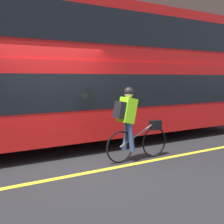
% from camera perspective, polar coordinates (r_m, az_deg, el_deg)
% --- Properties ---
extents(ground_plane, '(80.00, 80.00, 0.00)m').
position_cam_1_polar(ground_plane, '(6.16, -6.04, -11.12)').
color(ground_plane, '#232326').
extents(road_center_line, '(50.00, 0.14, 0.01)m').
position_cam_1_polar(road_center_line, '(6.11, -5.80, -11.22)').
color(road_center_line, yellow).
rests_on(road_center_line, ground_plane).
extents(sidewalk_curb, '(60.00, 1.95, 0.10)m').
position_cam_1_polar(sidewalk_curb, '(10.54, -18.13, -3.81)').
color(sidewalk_curb, gray).
rests_on(sidewalk_curb, ground_plane).
extents(bus, '(11.13, 2.47, 3.76)m').
position_cam_1_polar(bus, '(8.57, -5.01, 7.98)').
color(bus, black).
rests_on(bus, ground_plane).
extents(cyclist_on_bike, '(1.67, 0.32, 1.64)m').
position_cam_1_polar(cyclist_on_bike, '(6.84, 3.63, -1.75)').
color(cyclist_on_bike, black).
rests_on(cyclist_on_bike, ground_plane).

